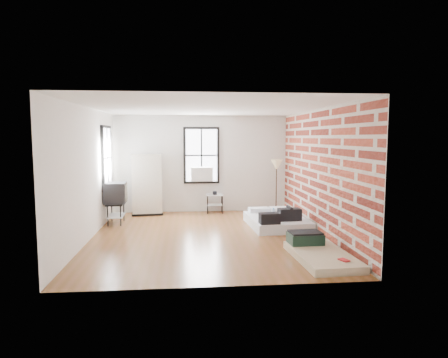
{
  "coord_description": "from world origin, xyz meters",
  "views": [
    {
      "loc": [
        -0.43,
        -8.61,
        2.18
      ],
      "look_at": [
        0.41,
        0.3,
        1.24
      ],
      "focal_mm": 32.0,
      "sensor_mm": 36.0,
      "label": 1
    }
  ],
  "objects": [
    {
      "name": "wardrobe",
      "position": [
        -1.55,
        2.65,
        0.84
      ],
      "size": [
        0.9,
        0.58,
        1.69
      ],
      "rotation": [
        0.0,
        0.0,
        0.11
      ],
      "color": "black",
      "rests_on": "ground"
    },
    {
      "name": "mattress_bare",
      "position": [
        1.92,
        -1.75,
        0.11
      ],
      "size": [
        0.98,
        1.76,
        0.37
      ],
      "rotation": [
        0.0,
        0.0,
        0.05
      ],
      "color": "#BFAE8A",
      "rests_on": "ground"
    },
    {
      "name": "room_shell",
      "position": [
        0.23,
        0.36,
        1.74
      ],
      "size": [
        5.02,
        6.02,
        2.8
      ],
      "color": "silver",
      "rests_on": "ground"
    },
    {
      "name": "tv_stand",
      "position": [
        -2.21,
        1.53,
        0.75
      ],
      "size": [
        0.54,
        0.75,
        1.04
      ],
      "rotation": [
        0.0,
        0.0,
        0.03
      ],
      "color": "black",
      "rests_on": "ground"
    },
    {
      "name": "floor_lamp",
      "position": [
        2.15,
        2.65,
        1.31
      ],
      "size": [
        0.33,
        0.33,
        1.54
      ],
      "color": "black",
      "rests_on": "ground"
    },
    {
      "name": "ground",
      "position": [
        0.0,
        0.0,
        0.0
      ],
      "size": [
        6.0,
        6.0,
        0.0
      ],
      "primitive_type": "plane",
      "color": "brown",
      "rests_on": "ground"
    },
    {
      "name": "mattress_main",
      "position": [
        1.75,
        0.8,
        0.16
      ],
      "size": [
        1.41,
        1.85,
        0.57
      ],
      "rotation": [
        0.0,
        0.0,
        0.06
      ],
      "color": "white",
      "rests_on": "ground"
    },
    {
      "name": "side_table",
      "position": [
        0.37,
        2.72,
        0.42
      ],
      "size": [
        0.49,
        0.39,
        0.63
      ],
      "rotation": [
        0.0,
        0.0,
        -0.03
      ],
      "color": "black",
      "rests_on": "ground"
    }
  ]
}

